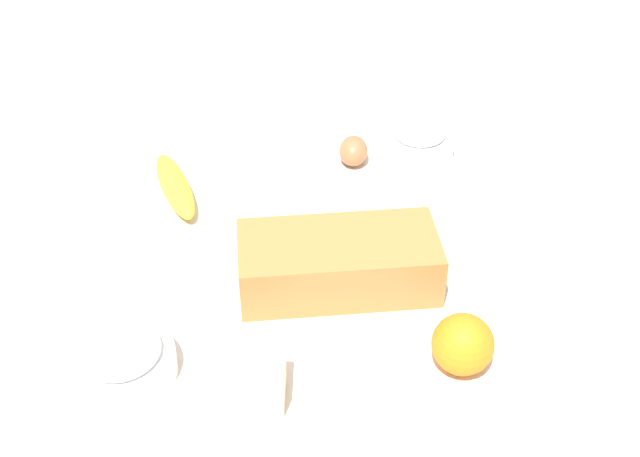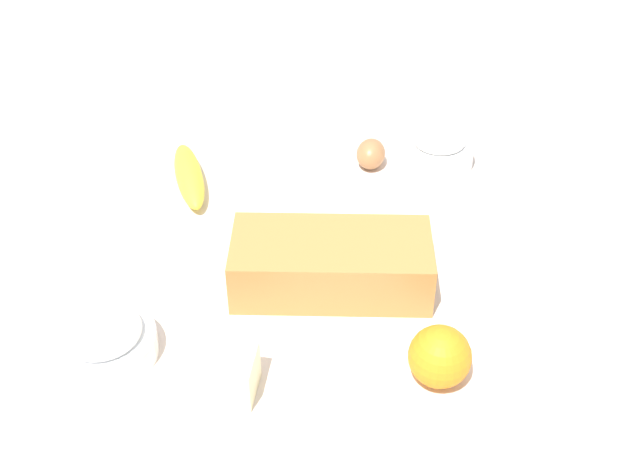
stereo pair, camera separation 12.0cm
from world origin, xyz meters
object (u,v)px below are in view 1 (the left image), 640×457
(banana, at_px, (175,186))
(egg_near_butter, at_px, (353,151))
(butter_block, at_px, (248,381))
(loaf_pan, at_px, (338,262))
(sugar_bowl, at_px, (121,359))
(flour_bowl, at_px, (419,142))
(orange_fruit, at_px, (463,344))

(banana, relative_size, egg_near_butter, 3.01)
(banana, bearing_deg, butter_block, 99.61)
(loaf_pan, height_order, sugar_bowl, loaf_pan)
(banana, bearing_deg, flour_bowl, -173.78)
(banana, xyz_separation_m, egg_near_butter, (-0.31, -0.05, 0.00))
(loaf_pan, distance_m, flour_bowl, 0.37)
(banana, bearing_deg, egg_near_butter, -171.34)
(sugar_bowl, bearing_deg, egg_near_butter, -131.88)
(banana, bearing_deg, loaf_pan, 130.74)
(sugar_bowl, bearing_deg, butter_block, 156.97)
(sugar_bowl, xyz_separation_m, banana, (-0.08, -0.38, -0.01))
(loaf_pan, bearing_deg, butter_block, 55.59)
(butter_block, xyz_separation_m, egg_near_butter, (-0.23, -0.49, -0.01))
(orange_fruit, xyz_separation_m, butter_block, (0.27, 0.01, -0.01))
(egg_near_butter, bearing_deg, butter_block, 64.80)
(flour_bowl, bearing_deg, loaf_pan, 56.68)
(flour_bowl, xyz_separation_m, orange_fruit, (0.08, 0.49, 0.01))
(flour_bowl, distance_m, orange_fruit, 0.49)
(sugar_bowl, relative_size, egg_near_butter, 2.15)
(orange_fruit, bearing_deg, banana, -51.74)
(loaf_pan, relative_size, orange_fruit, 3.62)
(banana, bearing_deg, sugar_bowl, 78.65)
(egg_near_butter, bearing_deg, sugar_bowl, 48.12)
(sugar_bowl, bearing_deg, banana, -101.35)
(orange_fruit, relative_size, egg_near_butter, 1.26)
(orange_fruit, bearing_deg, flour_bowl, -98.87)
(flour_bowl, distance_m, egg_near_butter, 0.12)
(sugar_bowl, height_order, orange_fruit, orange_fruit)
(flour_bowl, bearing_deg, orange_fruit, 81.13)
(banana, distance_m, orange_fruit, 0.56)
(loaf_pan, bearing_deg, flour_bowl, -119.55)
(flour_bowl, bearing_deg, sugar_bowl, 40.55)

